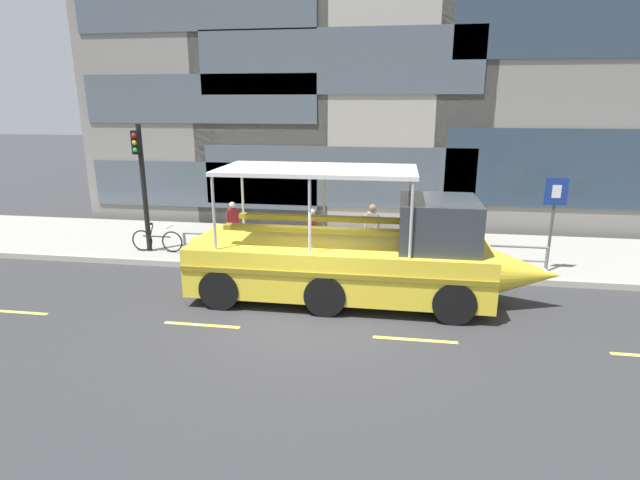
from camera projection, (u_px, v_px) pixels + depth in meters
name	position (u px, v px, depth m)	size (l,w,h in m)	color
ground_plane	(311.00, 317.00, 11.82)	(120.00, 120.00, 0.00)	#333335
sidewalk	(339.00, 248.00, 17.13)	(32.00, 4.80, 0.18)	#99968E
curb_edge	(329.00, 271.00, 14.76)	(32.00, 0.18, 0.18)	#B2ADA3
lane_centreline	(305.00, 332.00, 11.06)	(25.80, 0.12, 0.01)	#DBD64C
curb_guardrail	(356.00, 248.00, 14.80)	(10.83, 0.09, 0.84)	gray
traffic_light_pole	(142.00, 176.00, 15.77)	(0.24, 0.46, 4.08)	black
parking_sign	(554.00, 209.00, 13.96)	(0.60, 0.12, 2.73)	#4C4F54
leaned_bicycle	(157.00, 240.00, 16.29)	(1.74, 0.46, 0.96)	black
duck_tour_boat	(361.00, 257.00, 12.67)	(9.28, 2.65, 3.36)	yellow
pedestrian_near_bow	(448.00, 232.00, 15.26)	(0.37, 0.30, 1.51)	#1E2338
pedestrian_mid_left	(372.00, 225.00, 15.57)	(0.48, 0.25, 1.69)	#1E2338
pedestrian_mid_right	(312.00, 228.00, 15.60)	(0.25, 0.43, 1.54)	#1E2338
pedestrian_near_stern	(233.00, 219.00, 16.82)	(0.34, 0.32, 1.51)	#1E2338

